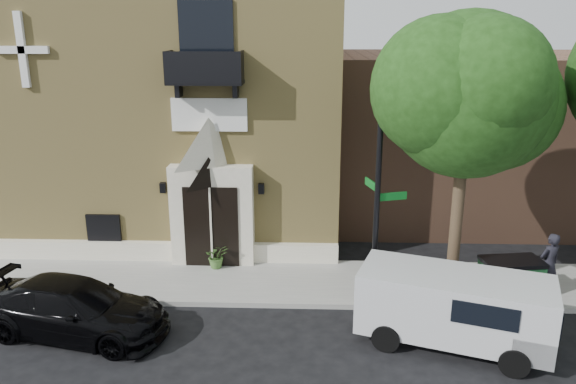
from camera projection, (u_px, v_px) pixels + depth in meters
The scene contains 12 objects.
ground at pixel (234, 308), 15.53m from camera, with size 120.00×120.00×0.00m, color black.
sidewalk at pixel (274, 282), 16.91m from camera, with size 42.00×3.00×0.15m, color gray.
church at pixel (181, 101), 21.91m from camera, with size 12.20×11.01×9.30m.
neighbour_building at pixel (554, 135), 22.80m from camera, with size 18.00×8.00×6.40m, color brown.
street_tree_left at pixel (470, 94), 13.96m from camera, with size 4.97×4.38×7.77m.
black_sedan at pixel (74, 308), 14.06m from camera, with size 1.97×4.84×1.40m, color black.
cargo_van at pixel (461, 308), 13.42m from camera, with size 4.81×3.14×1.83m.
street_sign at pixel (377, 200), 14.86m from camera, with size 1.07×0.89×5.79m.
fire_hydrant at pixel (494, 284), 15.67m from camera, with size 0.49×0.39×0.86m.
dumpster at pixel (510, 277), 15.80m from camera, with size 1.76×1.17×1.08m.
planter at pixel (217, 256), 17.63m from camera, with size 0.71×0.61×0.79m, color #487231.
pedestrian_near at pixel (549, 264), 15.79m from camera, with size 0.66×0.43×1.82m, color black.
Camera 1 is at (2.00, -13.88, 7.56)m, focal length 35.00 mm.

